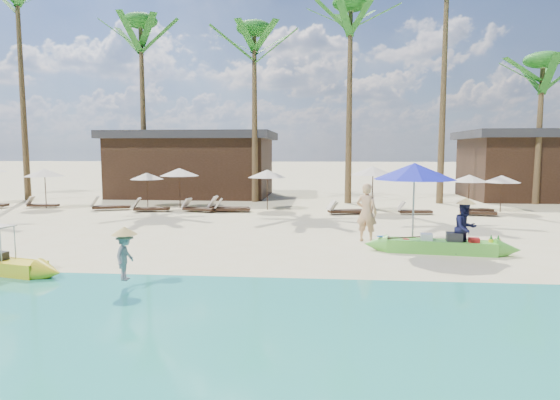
{
  "coord_description": "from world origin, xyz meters",
  "views": [
    {
      "loc": [
        0.63,
        -13.35,
        3.03
      ],
      "look_at": [
        -0.75,
        2.0,
        1.41
      ],
      "focal_mm": 30.0,
      "sensor_mm": 36.0,
      "label": 1
    }
  ],
  "objects": [
    {
      "name": "resort_parasol_6",
      "position": [
        3.14,
        10.08,
        2.06
      ],
      "size": [
        2.22,
        2.22,
        2.29
      ],
      "color": "#331E14",
      "rests_on": "ground"
    },
    {
      "name": "blue_umbrella",
      "position": [
        3.43,
        1.17,
        2.41
      ],
      "size": [
        2.48,
        2.48,
        2.67
      ],
      "color": "#99999E",
      "rests_on": "ground"
    },
    {
      "name": "lounger_5_left",
      "position": [
        -3.88,
        9.4,
        0.2
      ],
      "size": [
        1.8,
        0.7,
        0.6
      ],
      "rotation": [
        0.0,
        0.0,
        0.09
      ],
      "color": "#331E14",
      "rests_on": "ground"
    },
    {
      "name": "resort_parasol_8",
      "position": [
        9.5,
        10.65,
        1.65
      ],
      "size": [
        1.77,
        1.77,
        1.83
      ],
      "color": "#331E14",
      "rests_on": "ground"
    },
    {
      "name": "resort_parasol_3",
      "position": [
        -8.86,
        11.3,
        1.67
      ],
      "size": [
        1.8,
        1.8,
        1.85
      ],
      "color": "#331E14",
      "rests_on": "ground"
    },
    {
      "name": "palm_5",
      "position": [
        7.45,
        14.38,
        10.82
      ],
      "size": [
        2.08,
        2.08,
        13.6
      ],
      "color": "brown",
      "rests_on": "ground"
    },
    {
      "name": "lounger_3_right",
      "position": [
        -7.97,
        9.17,
        0.21
      ],
      "size": [
        1.87,
        0.82,
        0.62
      ],
      "rotation": [
        0.0,
        0.0,
        0.15
      ],
      "color": "#331E14",
      "rests_on": "ground"
    },
    {
      "name": "green_canoe",
      "position": [
        4.15,
        0.7,
        0.21
      ],
      "size": [
        4.97,
        1.04,
        0.63
      ],
      "rotation": [
        0.0,
        0.0,
        -0.13
      ],
      "color": "#56BD39",
      "rests_on": "ground"
    },
    {
      "name": "lounger_8_left",
      "position": [
        8.1,
        10.14,
        0.18
      ],
      "size": [
        1.7,
        0.91,
        0.55
      ],
      "rotation": [
        0.0,
        0.0,
        0.27
      ],
      "color": "#331E14",
      "rests_on": "ground"
    },
    {
      "name": "wet_sand_strip",
      "position": [
        0.0,
        -5.0,
        0.0
      ],
      "size": [
        240.0,
        4.5,
        0.01
      ],
      "primitive_type": "cube",
      "color": "tan",
      "rests_on": "ground"
    },
    {
      "name": "lounger_6_right",
      "position": [
        1.79,
        9.08,
        0.18
      ],
      "size": [
        1.67,
        0.7,
        0.55
      ],
      "rotation": [
        0.0,
        0.0,
        0.13
      ],
      "color": "#331E14",
      "rests_on": "ground"
    },
    {
      "name": "palm_1",
      "position": [
        -17.59,
        14.06,
        10.82
      ],
      "size": [
        2.08,
        2.08,
        13.6
      ],
      "color": "brown",
      "rests_on": "ground"
    },
    {
      "name": "lounger_4_left",
      "position": [
        -5.57,
        9.33,
        0.2
      ],
      "size": [
        1.81,
        0.96,
        0.59
      ],
      "rotation": [
        0.0,
        0.0,
        -0.26
      ],
      "color": "#331E14",
      "rests_on": "ground"
    },
    {
      "name": "palm_6",
      "position": [
        12.84,
        14.52,
        7.05
      ],
      "size": [
        2.08,
        2.08,
        8.51
      ],
      "color": "brown",
      "rests_on": "ground"
    },
    {
      "name": "lounger_3_left",
      "position": [
        -10.27,
        9.58,
        0.22
      ],
      "size": [
        2.01,
        1.16,
        0.65
      ],
      "rotation": [
        0.0,
        0.0,
        0.32
      ],
      "color": "#331E14",
      "rests_on": "ground"
    },
    {
      "name": "ground",
      "position": [
        0.0,
        0.0,
        0.0
      ],
      "size": [
        240.0,
        240.0,
        0.0
      ],
      "primitive_type": "plane",
      "color": "beige",
      "rests_on": "ground"
    },
    {
      "name": "lounger_2_left",
      "position": [
        -14.33,
        10.22,
        0.19
      ],
      "size": [
        1.67,
        0.63,
        0.56
      ],
      "rotation": [
        0.0,
        0.0,
        0.08
      ],
      "color": "#331E14",
      "rests_on": "ground"
    },
    {
      "name": "resort_parasol_7",
      "position": [
        7.97,
        10.73,
        1.67
      ],
      "size": [
        1.8,
        1.8,
        1.85
      ],
      "color": "#331E14",
      "rests_on": "ground"
    },
    {
      "name": "vendor_yellow",
      "position": [
        -3.68,
        -3.58,
        0.72
      ],
      "size": [
        0.42,
        0.71,
        1.08
      ],
      "primitive_type": "imported",
      "rotation": [
        0.0,
        0.0,
        1.59
      ],
      "color": "gray",
      "rests_on": "ground"
    },
    {
      "name": "resort_parasol_5",
      "position": [
        -2.18,
        10.5,
        1.87
      ],
      "size": [
        2.01,
        2.01,
        2.07
      ],
      "color": "#331E14",
      "rests_on": "ground"
    },
    {
      "name": "palm_2",
      "position": [
        -10.45,
        15.08,
        9.18
      ],
      "size": [
        2.08,
        2.08,
        11.33
      ],
      "color": "brown",
      "rests_on": "ground"
    },
    {
      "name": "resort_parasol_4",
      "position": [
        -6.93,
        10.91,
        1.91
      ],
      "size": [
        2.06,
        2.06,
        2.12
      ],
      "color": "#331E14",
      "rests_on": "ground"
    },
    {
      "name": "lounger_7_right",
      "position": [
        7.84,
        9.22,
        0.19
      ],
      "size": [
        1.78,
        0.96,
        0.58
      ],
      "rotation": [
        0.0,
        0.0,
        -0.27
      ],
      "color": "#331E14",
      "rests_on": "ground"
    },
    {
      "name": "palm_4",
      "position": [
        2.15,
        14.01,
        9.45
      ],
      "size": [
        2.08,
        2.08,
        11.7
      ],
      "color": "brown",
      "rests_on": "ground"
    },
    {
      "name": "lounger_4_right",
      "position": [
        -4.15,
        9.61,
        0.23
      ],
      "size": [
        2.04,
        0.74,
        0.68
      ],
      "rotation": [
        0.0,
        0.0,
        -0.06
      ],
      "color": "#331E14",
      "rests_on": "ground"
    },
    {
      "name": "lounger_6_left",
      "position": [
        1.68,
        9.13,
        0.2
      ],
      "size": [
        1.89,
        1.04,
        0.61
      ],
      "rotation": [
        0.0,
        0.0,
        0.28
      ],
      "color": "#331E14",
      "rests_on": "ground"
    },
    {
      "name": "tourist",
      "position": [
        2.12,
        2.34,
        0.98
      ],
      "size": [
        0.85,
        0.73,
        1.97
      ],
      "primitive_type": "imported",
      "rotation": [
        0.0,
        0.0,
        2.71
      ],
      "color": "tan",
      "rests_on": "ground"
    },
    {
      "name": "resort_parasol_2",
      "position": [
        -13.97,
        10.11,
        1.89
      ],
      "size": [
        2.04,
        2.04,
        2.1
      ],
      "color": "#331E14",
      "rests_on": "ground"
    },
    {
      "name": "vendor_green",
      "position": [
        4.8,
        0.55,
        0.78
      ],
      "size": [
        0.94,
        0.86,
        1.57
      ],
      "primitive_type": "imported",
      "rotation": [
        0.0,
        0.0,
        0.43
      ],
      "color": "#141537",
      "rests_on": "ground"
    },
    {
      "name": "palm_3",
      "position": [
        -3.36,
        14.27,
        8.58
      ],
      "size": [
        2.08,
        2.08,
        10.52
      ],
      "color": "brown",
      "rests_on": "ground"
    },
    {
      "name": "pavilion_east",
      "position": [
        14.0,
        17.5,
        2.2
      ],
      "size": [
        8.8,
        6.6,
        4.3
      ],
      "color": "#331E14",
      "rests_on": "ground"
    },
    {
      "name": "pavilion_west",
      "position": [
        -8.0,
        17.5,
        2.19
      ],
      "size": [
        10.8,
        6.6,
        4.3
      ],
      "color": "#331E14",
      "rests_on": "ground"
    },
    {
      "name": "lounger_7_left",
      "position": [
        4.99,
        9.39,
        0.18
      ],
      "size": [
        1.65,
        0.59,
        0.55
      ],
      "rotation": [
        0.0,
        0.0,
        0.05
      ],
      "color": "#331E14",
      "rests_on": "ground"
    }
  ]
}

